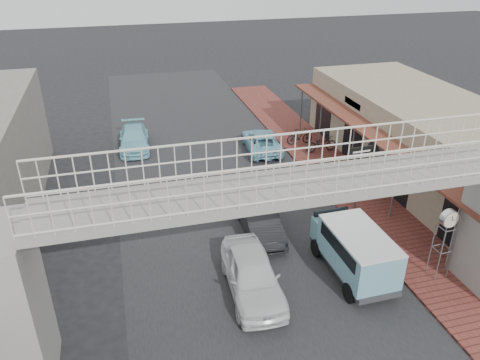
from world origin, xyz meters
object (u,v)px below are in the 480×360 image
arrow_sign (377,155)px  street_clock (448,222)px  angkot_far (134,139)px  motorcycle_far (300,136)px  dark_sedan (260,219)px  angkot_van (355,247)px  motorcycle_near (321,144)px  angkot_curb (261,141)px  white_hatchback (252,274)px

arrow_sign → street_clock: bearing=-94.1°
angkot_far → motorcycle_far: (9.80, -2.23, -0.01)m
dark_sedan → angkot_van: angkot_van is taller
motorcycle_near → street_clock: size_ratio=0.69×
dark_sedan → angkot_van: size_ratio=1.00×
street_clock → angkot_curb: bearing=99.1°
street_clock → motorcycle_near: bearing=84.6°
dark_sedan → motorcycle_near: size_ratio=2.08×
angkot_far → motorcycle_far: angkot_far is taller
angkot_curb → arrow_sign: size_ratio=1.29×
angkot_van → motorcycle_near: bearing=71.2°
dark_sedan → angkot_van: 4.46m
angkot_far → street_clock: bearing=-53.7°
angkot_van → motorcycle_near: (3.48, 10.79, -0.63)m
motorcycle_far → dark_sedan: bearing=148.7°
white_hatchback → angkot_far: 14.72m
angkot_curb → motorcycle_near: (3.27, -1.31, 0.02)m
white_hatchback → street_clock: 7.17m
angkot_curb → arrow_sign: (2.89, -7.86, 2.15)m
white_hatchback → angkot_van: size_ratio=1.09×
arrow_sign → motorcycle_near: bearing=84.0°
angkot_van → white_hatchback: bearing=178.3°
motorcycle_near → arrow_sign: 6.89m
angkot_curb → motorcycle_near: bearing=163.8°
motorcycle_near → angkot_van: bearing=161.8°
motorcycle_far → white_hatchback: bearing=151.4°
angkot_van → motorcycle_near: size_ratio=2.09×
motorcycle_far → street_clock: street_clock is taller
motorcycle_near → dark_sedan: bearing=139.6°
white_hatchback → arrow_sign: size_ratio=1.34×
street_clock → white_hatchback: bearing=168.8°
motorcycle_near → angkot_far: bearing=70.8°
angkot_far → arrow_sign: bearing=-41.9°
dark_sedan → motorcycle_far: 10.03m
angkot_far → arrow_sign: 14.58m
angkot_curb → street_clock: street_clock is taller
white_hatchback → angkot_far: bearing=105.4°
angkot_curb → angkot_far: size_ratio=0.99×
angkot_curb → angkot_van: 12.12m
angkot_curb → street_clock: bearing=107.7°
motorcycle_far → angkot_far: bearing=77.2°
dark_sedan → arrow_sign: (5.64, 0.61, 2.07)m
motorcycle_near → arrow_sign: size_ratio=0.59×
angkot_curb → angkot_far: (-7.33, 2.32, 0.03)m
dark_sedan → angkot_curb: bearing=74.7°
white_hatchback → motorcycle_far: 13.82m
angkot_curb → street_clock: (2.77, -13.04, 1.84)m
angkot_far → arrow_sign: arrow_sign is taller
street_clock → arrow_sign: 5.20m
white_hatchback → street_clock: size_ratio=1.56×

